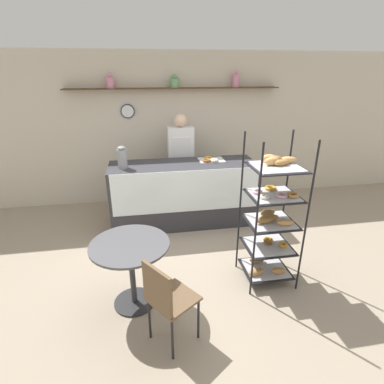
{
  "coord_description": "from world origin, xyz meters",
  "views": [
    {
      "loc": [
        -0.62,
        -3.21,
        2.39
      ],
      "look_at": [
        0.0,
        0.44,
        0.87
      ],
      "focal_mm": 28.0,
      "sensor_mm": 36.0,
      "label": 1
    }
  ],
  "objects_px": {
    "person_worker": "(181,159)",
    "cafe_chair": "(166,296)",
    "pastry_rack": "(271,216)",
    "cafe_table": "(131,259)",
    "coffee_carafe": "(122,158)",
    "donut_tray_counter": "(211,160)"
  },
  "relations": [
    {
      "from": "person_worker",
      "to": "cafe_chair",
      "type": "height_order",
      "value": "person_worker"
    },
    {
      "from": "cafe_chair",
      "to": "coffee_carafe",
      "type": "distance_m",
      "value": 2.43
    },
    {
      "from": "cafe_table",
      "to": "cafe_chair",
      "type": "bearing_deg",
      "value": -62.06
    },
    {
      "from": "pastry_rack",
      "to": "cafe_chair",
      "type": "bearing_deg",
      "value": -148.96
    },
    {
      "from": "person_worker",
      "to": "cafe_chair",
      "type": "distance_m",
      "value": 3.03
    },
    {
      "from": "pastry_rack",
      "to": "cafe_chair",
      "type": "relative_size",
      "value": 2.0
    },
    {
      "from": "cafe_table",
      "to": "person_worker",
      "type": "bearing_deg",
      "value": 70.35
    },
    {
      "from": "pastry_rack",
      "to": "coffee_carafe",
      "type": "xyz_separation_m",
      "value": [
        -1.7,
        1.54,
        0.34
      ]
    },
    {
      "from": "donut_tray_counter",
      "to": "cafe_table",
      "type": "bearing_deg",
      "value": -124.2
    },
    {
      "from": "pastry_rack",
      "to": "cafe_chair",
      "type": "xyz_separation_m",
      "value": [
        -1.27,
        -0.77,
        -0.29
      ]
    },
    {
      "from": "cafe_chair",
      "to": "cafe_table",
      "type": "bearing_deg",
      "value": -7.31
    },
    {
      "from": "cafe_table",
      "to": "pastry_rack",
      "type": "bearing_deg",
      "value": 6.53
    },
    {
      "from": "coffee_carafe",
      "to": "donut_tray_counter",
      "type": "relative_size",
      "value": 0.83
    },
    {
      "from": "person_worker",
      "to": "coffee_carafe",
      "type": "distance_m",
      "value": 1.18
    },
    {
      "from": "coffee_carafe",
      "to": "donut_tray_counter",
      "type": "distance_m",
      "value": 1.39
    },
    {
      "from": "cafe_chair",
      "to": "person_worker",
      "type": "bearing_deg",
      "value": -45.52
    },
    {
      "from": "cafe_table",
      "to": "cafe_chair",
      "type": "height_order",
      "value": "cafe_chair"
    },
    {
      "from": "pastry_rack",
      "to": "cafe_table",
      "type": "distance_m",
      "value": 1.62
    },
    {
      "from": "pastry_rack",
      "to": "person_worker",
      "type": "bearing_deg",
      "value": 108.66
    },
    {
      "from": "donut_tray_counter",
      "to": "cafe_chair",
      "type": "bearing_deg",
      "value": -111.32
    },
    {
      "from": "pastry_rack",
      "to": "person_worker",
      "type": "distance_m",
      "value": 2.31
    },
    {
      "from": "pastry_rack",
      "to": "donut_tray_counter",
      "type": "bearing_deg",
      "value": 100.74
    }
  ]
}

